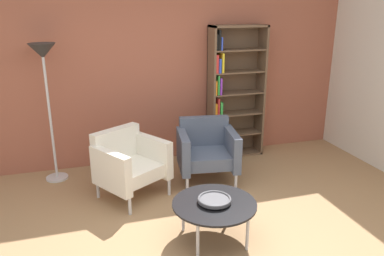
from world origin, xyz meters
TOP-DOWN VIEW (x-y plane):
  - ground_plane at (0.00, 0.00)m, footprint 8.32×8.32m
  - brick_back_panel at (0.00, 2.46)m, footprint 6.40×0.12m
  - bookshelf_tall at (1.05, 2.25)m, footprint 0.80×0.30m
  - coffee_table_low at (0.05, 0.22)m, footprint 0.80×0.80m
  - decorative_bowl at (0.05, 0.22)m, footprint 0.32×0.32m
  - armchair_spare_guest at (-0.59, 1.38)m, footprint 0.94×0.92m
  - armchair_corner_red at (0.42, 1.52)m, footprint 0.80×0.75m
  - floor_lamp_torchiere at (-1.44, 2.10)m, footprint 0.32×0.32m

SIDE VIEW (x-z plane):
  - ground_plane at x=0.00m, z-range 0.00..0.00m
  - coffee_table_low at x=0.05m, z-range 0.17..0.57m
  - armchair_spare_guest at x=-0.59m, z-range 0.02..0.80m
  - armchair_corner_red at x=0.42m, z-range 0.02..0.80m
  - decorative_bowl at x=0.05m, z-range 0.41..0.46m
  - bookshelf_tall at x=1.05m, z-range -0.01..1.89m
  - floor_lamp_torchiere at x=-1.44m, z-range 0.58..2.32m
  - brick_back_panel at x=0.00m, z-range 0.00..2.90m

